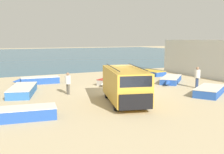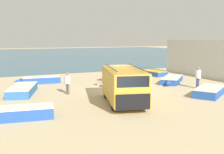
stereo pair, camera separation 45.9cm
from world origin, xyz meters
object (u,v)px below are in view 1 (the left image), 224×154
(fishing_rowboat_0, at_px, (171,80))
(fishing_rowboat_3, at_px, (13,114))
(fishing_rowboat_1, at_px, (23,90))
(fisherman_0, at_px, (197,75))
(fishing_rowboat_4, at_px, (112,81))
(fishing_rowboat_6, at_px, (38,80))
(fisherman_1, at_px, (68,81))
(fishing_rowboat_5, at_px, (151,73))
(fishing_rowboat_2, at_px, (210,91))
(parked_van, at_px, (125,84))

(fishing_rowboat_0, distance_m, fishing_rowboat_3, 15.55)
(fishing_rowboat_1, relative_size, fisherman_0, 2.85)
(fishing_rowboat_4, distance_m, fishing_rowboat_6, 6.80)
(fishing_rowboat_1, distance_m, fishing_rowboat_6, 4.57)
(fishing_rowboat_0, bearing_deg, fisherman_1, -37.61)
(fishing_rowboat_5, distance_m, fisherman_0, 8.39)
(fishing_rowboat_4, bearing_deg, fishing_rowboat_2, 83.60)
(fishing_rowboat_2, bearing_deg, parked_van, 143.73)
(fishing_rowboat_3, relative_size, fisherman_0, 2.73)
(fishing_rowboat_2, bearing_deg, fishing_rowboat_5, 46.98)
(fishing_rowboat_5, distance_m, fishing_rowboat_6, 12.51)
(fishing_rowboat_4, height_order, fisherman_1, fisherman_1)
(parked_van, height_order, fishing_rowboat_4, parked_van)
(fishing_rowboat_2, xyz_separation_m, fishing_rowboat_6, (-10.34, 10.52, 0.01))
(fishing_rowboat_5, xyz_separation_m, fishing_rowboat_6, (-12.51, -0.11, 0.05))
(fishing_rowboat_3, relative_size, fisherman_1, 2.98)
(parked_van, bearing_deg, fishing_rowboat_1, -120.95)
(fishing_rowboat_3, bearing_deg, fisherman_0, -161.62)
(parked_van, bearing_deg, fisherman_1, -133.39)
(parked_van, xyz_separation_m, fishing_rowboat_2, (6.84, -0.57, -0.92))
(fishing_rowboat_4, bearing_deg, fishing_rowboat_3, 1.48)
(fishing_rowboat_3, bearing_deg, fisherman_1, -123.23)
(fishing_rowboat_5, bearing_deg, parked_van, 128.82)
(fishing_rowboat_3, distance_m, fishing_rowboat_6, 11.01)
(fishing_rowboat_0, distance_m, fishing_rowboat_2, 5.63)
(fishing_rowboat_6, bearing_deg, fisherman_0, 149.58)
(fishing_rowboat_6, bearing_deg, fishing_rowboat_3, 77.90)
(fisherman_0, bearing_deg, fishing_rowboat_6, 35.90)
(fishing_rowboat_1, height_order, fishing_rowboat_2, fishing_rowboat_1)
(fishing_rowboat_1, bearing_deg, fishing_rowboat_0, -75.88)
(fishing_rowboat_0, relative_size, fishing_rowboat_4, 1.08)
(fisherman_1, bearing_deg, fishing_rowboat_4, 0.81)
(fishing_rowboat_2, bearing_deg, fishing_rowboat_4, 88.95)
(fishing_rowboat_1, xyz_separation_m, fishing_rowboat_3, (-1.35, -6.37, 0.00))
(fishing_rowboat_2, bearing_deg, fishing_rowboat_3, 148.45)
(parked_van, bearing_deg, fishing_rowboat_6, -144.63)
(fishing_rowboat_6, bearing_deg, fishing_rowboat_1, 70.22)
(fishing_rowboat_0, height_order, fisherman_1, fisherman_1)
(fishing_rowboat_2, xyz_separation_m, fishing_rowboat_4, (-4.33, 7.36, -0.03))
(fisherman_1, bearing_deg, parked_van, -86.45)
(fisherman_0, bearing_deg, fishing_rowboat_0, -16.10)
(fishing_rowboat_1, distance_m, fisherman_1, 3.47)
(fishing_rowboat_5, relative_size, fisherman_0, 2.19)
(fishing_rowboat_0, xyz_separation_m, fishing_rowboat_1, (-13.18, 0.83, 0.03))
(fisherman_1, bearing_deg, fishing_rowboat_5, 0.17)
(fishing_rowboat_1, xyz_separation_m, fishing_rowboat_5, (14.44, 4.25, -0.04))
(parked_van, bearing_deg, fishing_rowboat_2, 101.22)
(fishing_rowboat_3, height_order, fisherman_0, fisherman_0)
(parked_van, bearing_deg, fishing_rowboat_5, 154.17)
(fishing_rowboat_3, height_order, fisherman_1, fisherman_1)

